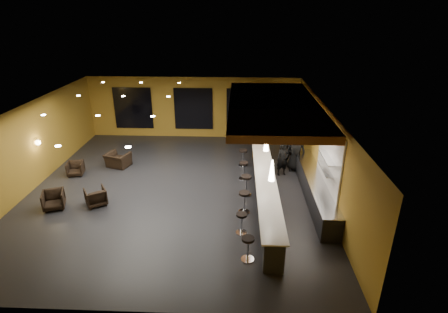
{
  "coord_description": "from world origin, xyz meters",
  "views": [
    {
      "loc": [
        2.56,
        -12.94,
        7.07
      ],
      "look_at": [
        2.0,
        0.5,
        1.3
      ],
      "focal_mm": 28.0,
      "sensor_mm": 36.0,
      "label": 1
    }
  ],
  "objects_px": {
    "bar_stool_1": "(242,221)",
    "bar_stool_2": "(244,200)",
    "column": "(260,124)",
    "pendant_2": "(262,122)",
    "staff_a": "(283,159)",
    "bar_stool_0": "(248,246)",
    "staff_c": "(296,152)",
    "armchair_d": "(118,160)",
    "bar_counter": "(265,191)",
    "armchair_a": "(54,200)",
    "armchair_b": "(96,197)",
    "bar_stool_3": "(246,183)",
    "pendant_0": "(272,170)",
    "prep_counter": "(314,188)",
    "bar_stool_4": "(244,168)",
    "armchair_c": "(76,168)",
    "pendant_1": "(266,142)",
    "staff_b": "(291,151)",
    "bar_stool_5": "(243,156)"
  },
  "relations": [
    {
      "from": "armchair_c",
      "to": "staff_b",
      "type": "bearing_deg",
      "value": -3.37
    },
    {
      "from": "armchair_b",
      "to": "bar_stool_3",
      "type": "relative_size",
      "value": 0.87
    },
    {
      "from": "pendant_2",
      "to": "bar_stool_0",
      "type": "distance_m",
      "value": 6.7
    },
    {
      "from": "bar_counter",
      "to": "column",
      "type": "distance_m",
      "value": 4.77
    },
    {
      "from": "staff_a",
      "to": "staff_c",
      "type": "relative_size",
      "value": 0.82
    },
    {
      "from": "bar_counter",
      "to": "armchair_a",
      "type": "distance_m",
      "value": 8.06
    },
    {
      "from": "column",
      "to": "prep_counter",
      "type": "bearing_deg",
      "value": -64.0
    },
    {
      "from": "bar_counter",
      "to": "armchair_b",
      "type": "relative_size",
      "value": 10.63
    },
    {
      "from": "prep_counter",
      "to": "pendant_2",
      "type": "relative_size",
      "value": 8.57
    },
    {
      "from": "staff_b",
      "to": "prep_counter",
      "type": "bearing_deg",
      "value": -58.12
    },
    {
      "from": "pendant_1",
      "to": "armchair_b",
      "type": "relative_size",
      "value": 0.93
    },
    {
      "from": "pendant_0",
      "to": "pendant_2",
      "type": "bearing_deg",
      "value": 90.0
    },
    {
      "from": "bar_stool_3",
      "to": "bar_counter",
      "type": "bearing_deg",
      "value": -38.64
    },
    {
      "from": "pendant_0",
      "to": "bar_stool_2",
      "type": "relative_size",
      "value": 0.82
    },
    {
      "from": "staff_a",
      "to": "armchair_c",
      "type": "xyz_separation_m",
      "value": [
        -9.39,
        -0.41,
        -0.45
      ]
    },
    {
      "from": "column",
      "to": "staff_c",
      "type": "bearing_deg",
      "value": -43.75
    },
    {
      "from": "prep_counter",
      "to": "bar_stool_2",
      "type": "relative_size",
      "value": 7.07
    },
    {
      "from": "staff_a",
      "to": "bar_stool_0",
      "type": "distance_m",
      "value": 6.18
    },
    {
      "from": "bar_counter",
      "to": "pendant_0",
      "type": "distance_m",
      "value": 2.72
    },
    {
      "from": "bar_stool_2",
      "to": "armchair_d",
      "type": "bearing_deg",
      "value": 147.28
    },
    {
      "from": "bar_counter",
      "to": "armchair_b",
      "type": "xyz_separation_m",
      "value": [
        -6.53,
        -0.39,
        -0.16
      ]
    },
    {
      "from": "pendant_2",
      "to": "armchair_b",
      "type": "height_order",
      "value": "pendant_2"
    },
    {
      "from": "column",
      "to": "armchair_b",
      "type": "height_order",
      "value": "column"
    },
    {
      "from": "prep_counter",
      "to": "bar_stool_4",
      "type": "bearing_deg",
      "value": 151.44
    },
    {
      "from": "armchair_c",
      "to": "bar_stool_3",
      "type": "height_order",
      "value": "bar_stool_3"
    },
    {
      "from": "staff_c",
      "to": "bar_stool_0",
      "type": "relative_size",
      "value": 2.33
    },
    {
      "from": "column",
      "to": "staff_a",
      "type": "bearing_deg",
      "value": -65.21
    },
    {
      "from": "armchair_c",
      "to": "armchair_d",
      "type": "height_order",
      "value": "armchair_d"
    },
    {
      "from": "bar_stool_0",
      "to": "armchair_d",
      "type": "bearing_deg",
      "value": 132.98
    },
    {
      "from": "armchair_b",
      "to": "bar_stool_1",
      "type": "height_order",
      "value": "bar_stool_1"
    },
    {
      "from": "staff_a",
      "to": "bar_stool_0",
      "type": "xyz_separation_m",
      "value": [
        -1.69,
        -5.94,
        -0.25
      ]
    },
    {
      "from": "armchair_a",
      "to": "bar_stool_3",
      "type": "distance_m",
      "value": 7.42
    },
    {
      "from": "pendant_2",
      "to": "staff_c",
      "type": "relative_size",
      "value": 0.38
    },
    {
      "from": "pendant_0",
      "to": "staff_a",
      "type": "distance_m",
      "value": 4.9
    },
    {
      "from": "pendant_0",
      "to": "pendant_1",
      "type": "bearing_deg",
      "value": 90.0
    },
    {
      "from": "pendant_2",
      "to": "bar_stool_2",
      "type": "xyz_separation_m",
      "value": [
        -0.81,
        -3.74,
        -1.81
      ]
    },
    {
      "from": "armchair_c",
      "to": "bar_stool_5",
      "type": "height_order",
      "value": "bar_stool_5"
    },
    {
      "from": "bar_stool_4",
      "to": "bar_stool_1",
      "type": "bearing_deg",
      "value": -91.59
    },
    {
      "from": "armchair_d",
      "to": "armchair_b",
      "type": "bearing_deg",
      "value": 112.91
    },
    {
      "from": "bar_stool_2",
      "to": "bar_stool_5",
      "type": "bearing_deg",
      "value": 90.04
    },
    {
      "from": "bar_counter",
      "to": "armchair_a",
      "type": "relative_size",
      "value": 10.37
    },
    {
      "from": "armchair_c",
      "to": "pendant_2",
      "type": "bearing_deg",
      "value": -5.54
    },
    {
      "from": "prep_counter",
      "to": "staff_c",
      "type": "bearing_deg",
      "value": 98.85
    },
    {
      "from": "column",
      "to": "pendant_2",
      "type": "bearing_deg",
      "value": -90.0
    },
    {
      "from": "prep_counter",
      "to": "bar_stool_3",
      "type": "xyz_separation_m",
      "value": [
        -2.72,
        0.07,
        0.12
      ]
    },
    {
      "from": "bar_counter",
      "to": "prep_counter",
      "type": "bearing_deg",
      "value": 14.04
    },
    {
      "from": "bar_stool_1",
      "to": "bar_stool_2",
      "type": "relative_size",
      "value": 0.9
    },
    {
      "from": "armchair_b",
      "to": "bar_stool_4",
      "type": "bearing_deg",
      "value": 169.76
    },
    {
      "from": "staff_c",
      "to": "armchair_d",
      "type": "height_order",
      "value": "staff_c"
    },
    {
      "from": "prep_counter",
      "to": "column",
      "type": "height_order",
      "value": "column"
    }
  ]
}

